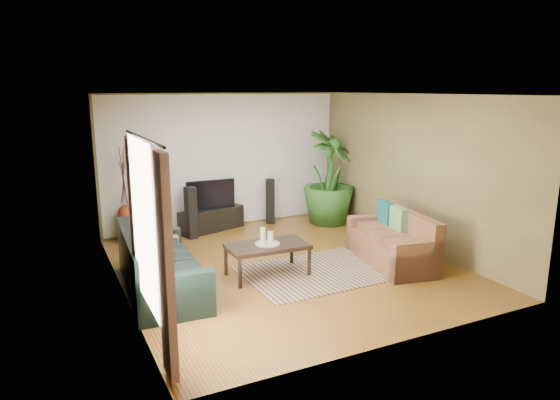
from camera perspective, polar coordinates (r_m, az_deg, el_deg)
floor at (r=8.07m, az=0.63°, el=-7.58°), size 5.50×5.50×0.00m
ceiling at (r=7.57m, az=0.68°, el=11.97°), size 5.50×5.50×0.00m
wall_back at (r=10.20m, az=-6.31°, el=4.48°), size 5.00×0.00×5.00m
wall_front at (r=5.45m, az=13.74°, el=-3.05°), size 5.00×0.00×5.00m
wall_left at (r=6.97m, az=-18.04°, el=0.10°), size 0.00×5.50×5.50m
wall_right at (r=9.09m, az=14.91°, el=3.12°), size 0.00×5.50×5.50m
backwall_panel at (r=10.19m, az=-6.29°, el=4.47°), size 4.90×0.00×4.90m
window_pane at (r=5.43m, az=-15.40°, el=-2.67°), size 0.00×1.80×1.80m
curtain_near at (r=4.81m, az=-12.92°, el=-7.65°), size 0.08×0.35×2.20m
curtain_far at (r=6.21m, az=-16.13°, el=-3.17°), size 0.08×0.35×2.20m
curtain_rod at (r=5.28m, az=-15.44°, el=6.86°), size 0.03×1.90×0.03m
sofa_left at (r=7.20m, az=-13.41°, el=-6.88°), size 1.07×2.26×0.85m
sofa_right at (r=8.30m, az=12.60°, el=-4.22°), size 1.11×1.89×0.85m
area_rug at (r=7.85m, az=4.49°, el=-8.16°), size 2.34×1.68×0.01m
coffee_table at (r=7.62m, az=-1.44°, el=-6.85°), size 1.23×0.70×0.49m
candle_tray at (r=7.54m, az=-1.45°, el=-5.02°), size 0.37×0.37×0.02m
candle_tall at (r=7.50m, az=-1.97°, el=-4.07°), size 0.08×0.08×0.24m
candle_mid at (r=7.49m, az=-1.05°, el=-4.32°), size 0.08×0.08×0.19m
candle_short at (r=7.59m, az=-1.16°, el=-4.21°), size 0.08×0.08×0.15m
tv_stand at (r=10.07m, az=-7.84°, el=-2.23°), size 1.40×0.77×0.45m
television at (r=9.95m, az=-7.93°, el=0.63°), size 0.98×0.05×0.58m
speaker_left at (r=9.54m, az=-10.14°, el=-1.46°), size 0.21×0.23×0.99m
speaker_right at (r=10.47m, az=-1.13°, el=-0.13°), size 0.22×0.23×0.94m
potted_plant at (r=10.42m, az=5.66°, el=2.51°), size 1.50×1.50×1.93m
plant_pot at (r=10.59m, az=5.56°, el=-1.89°), size 0.36×0.36×0.28m
pedestal at (r=9.72m, az=-17.07°, el=-3.56°), size 0.37×0.37×0.34m
vase at (r=9.64m, az=-17.20°, el=-1.72°), size 0.31×0.31×0.43m
side_table at (r=8.19m, az=-13.42°, el=-5.68°), size 0.52×0.52×0.53m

